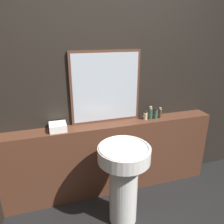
{
  "coord_description": "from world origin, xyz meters",
  "views": [
    {
      "loc": [
        -0.67,
        -0.7,
        1.87
      ],
      "look_at": [
        -0.03,
        1.33,
        1.07
      ],
      "focal_mm": 35.0,
      "sensor_mm": 36.0,
      "label": 1
    }
  ],
  "objects": [
    {
      "name": "pedestal_sink",
      "position": [
        -0.03,
        0.95,
        0.54
      ],
      "size": [
        0.5,
        0.5,
        0.87
      ],
      "color": "silver",
      "rests_on": "ground_plane"
    },
    {
      "name": "body_wash_bottle",
      "position": [
        0.6,
        1.44,
        0.95
      ],
      "size": [
        0.04,
        0.04,
        0.13
      ],
      "color": "#4C3823",
      "rests_on": "vanity_counter"
    },
    {
      "name": "towel_stack",
      "position": [
        -0.59,
        1.44,
        0.92
      ],
      "size": [
        0.17,
        0.17,
        0.08
      ],
      "color": "white",
      "rests_on": "vanity_counter"
    },
    {
      "name": "mirror",
      "position": [
        -0.04,
        1.53,
        1.28
      ],
      "size": [
        0.78,
        0.03,
        0.79
      ],
      "color": "#563323",
      "rests_on": "vanity_counter"
    },
    {
      "name": "shampoo_bottle",
      "position": [
        0.41,
        1.44,
        0.93
      ],
      "size": [
        0.05,
        0.05,
        0.11
      ],
      "color": "#C6B284",
      "rests_on": "vanity_counter"
    },
    {
      "name": "lotion_bottle",
      "position": [
        0.54,
        1.44,
        0.94
      ],
      "size": [
        0.05,
        0.05,
        0.12
      ],
      "color": "#2D4C3D",
      "rests_on": "vanity_counter"
    },
    {
      "name": "wall_back",
      "position": [
        0.0,
        1.58,
        1.25
      ],
      "size": [
        8.0,
        0.06,
        2.5
      ],
      "color": "black",
      "rests_on": "ground_plane"
    },
    {
      "name": "conditioner_bottle",
      "position": [
        0.47,
        1.44,
        0.96
      ],
      "size": [
        0.04,
        0.04,
        0.16
      ],
      "color": "#2D4C3D",
      "rests_on": "vanity_counter"
    },
    {
      "name": "vanity_counter",
      "position": [
        0.0,
        1.44,
        0.44
      ],
      "size": [
        2.47,
        0.22,
        0.89
      ],
      "color": "#512D1E",
      "rests_on": "ground_plane"
    }
  ]
}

